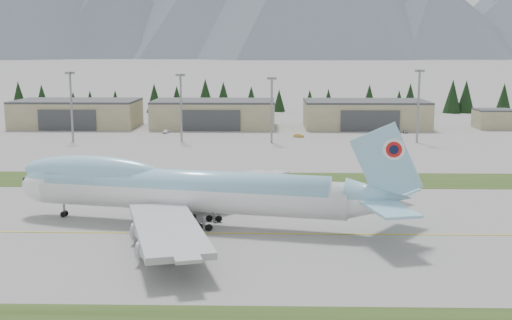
{
  "coord_description": "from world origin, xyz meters",
  "views": [
    {
      "loc": [
        7.59,
        -104.25,
        30.66
      ],
      "look_at": [
        4.54,
        26.7,
        8.0
      ],
      "focal_mm": 45.0,
      "sensor_mm": 36.0,
      "label": 1
    }
  ],
  "objects_px": {
    "hangar_center": "(214,114)",
    "service_vehicle_b": "(299,137)",
    "hangar_left": "(77,113)",
    "hangar_right": "(365,114)",
    "boeing_747_freighter": "(186,190)",
    "service_vehicle_c": "(406,133)",
    "service_vehicle_a": "(166,133)"
  },
  "relations": [
    {
      "from": "service_vehicle_b",
      "to": "boeing_747_freighter",
      "type": "bearing_deg",
      "value": 171.7
    },
    {
      "from": "hangar_right",
      "to": "service_vehicle_b",
      "type": "height_order",
      "value": "hangar_right"
    },
    {
      "from": "hangar_left",
      "to": "hangar_right",
      "type": "relative_size",
      "value": 1.0
    },
    {
      "from": "hangar_left",
      "to": "service_vehicle_c",
      "type": "bearing_deg",
      "value": -7.47
    },
    {
      "from": "boeing_747_freighter",
      "to": "service_vehicle_b",
      "type": "relative_size",
      "value": 19.65
    },
    {
      "from": "hangar_center",
      "to": "service_vehicle_c",
      "type": "xyz_separation_m",
      "value": [
        72.65,
        -16.74,
        -5.39
      ]
    },
    {
      "from": "service_vehicle_b",
      "to": "service_vehicle_c",
      "type": "distance_m",
      "value": 42.1
    },
    {
      "from": "hangar_center",
      "to": "hangar_left",
      "type": "bearing_deg",
      "value": 180.0
    },
    {
      "from": "boeing_747_freighter",
      "to": "hangar_center",
      "type": "relative_size",
      "value": 1.53
    },
    {
      "from": "hangar_center",
      "to": "service_vehicle_b",
      "type": "relative_size",
      "value": 12.85
    },
    {
      "from": "service_vehicle_c",
      "to": "boeing_747_freighter",
      "type": "bearing_deg",
      "value": -115.03
    },
    {
      "from": "hangar_right",
      "to": "hangar_center",
      "type": "bearing_deg",
      "value": 180.0
    },
    {
      "from": "boeing_747_freighter",
      "to": "service_vehicle_a",
      "type": "height_order",
      "value": "boeing_747_freighter"
    },
    {
      "from": "hangar_left",
      "to": "service_vehicle_c",
      "type": "height_order",
      "value": "hangar_left"
    },
    {
      "from": "service_vehicle_b",
      "to": "service_vehicle_a",
      "type": "bearing_deg",
      "value": 82.3
    },
    {
      "from": "hangar_left",
      "to": "service_vehicle_b",
      "type": "bearing_deg",
      "value": -18.53
    },
    {
      "from": "boeing_747_freighter",
      "to": "service_vehicle_c",
      "type": "distance_m",
      "value": 143.42
    },
    {
      "from": "boeing_747_freighter",
      "to": "service_vehicle_a",
      "type": "bearing_deg",
      "value": 112.79
    },
    {
      "from": "hangar_center",
      "to": "service_vehicle_b",
      "type": "bearing_deg",
      "value": -42.08
    },
    {
      "from": "hangar_center",
      "to": "service_vehicle_c",
      "type": "distance_m",
      "value": 74.75
    },
    {
      "from": "boeing_747_freighter",
      "to": "hangar_right",
      "type": "xyz_separation_m",
      "value": [
        52.27,
        144.46,
        -0.96
      ]
    },
    {
      "from": "hangar_center",
      "to": "service_vehicle_a",
      "type": "relative_size",
      "value": 12.31
    },
    {
      "from": "hangar_left",
      "to": "service_vehicle_c",
      "type": "xyz_separation_m",
      "value": [
        127.65,
        -16.74,
        -5.39
      ]
    },
    {
      "from": "service_vehicle_a",
      "to": "boeing_747_freighter",
      "type": "bearing_deg",
      "value": -69.15
    },
    {
      "from": "hangar_right",
      "to": "service_vehicle_a",
      "type": "relative_size",
      "value": 12.31
    },
    {
      "from": "hangar_center",
      "to": "hangar_right",
      "type": "xyz_separation_m",
      "value": [
        60.0,
        0.0,
        0.0
      ]
    },
    {
      "from": "hangar_right",
      "to": "hangar_left",
      "type": "bearing_deg",
      "value": 180.0
    },
    {
      "from": "hangar_left",
      "to": "hangar_right",
      "type": "height_order",
      "value": "same"
    },
    {
      "from": "boeing_747_freighter",
      "to": "hangar_left",
      "type": "distance_m",
      "value": 157.5
    },
    {
      "from": "hangar_right",
      "to": "service_vehicle_c",
      "type": "xyz_separation_m",
      "value": [
        12.65,
        -16.74,
        -5.39
      ]
    },
    {
      "from": "service_vehicle_a",
      "to": "hangar_left",
      "type": "bearing_deg",
      "value": 163.31
    },
    {
      "from": "hangar_left",
      "to": "service_vehicle_a",
      "type": "height_order",
      "value": "hangar_left"
    }
  ]
}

